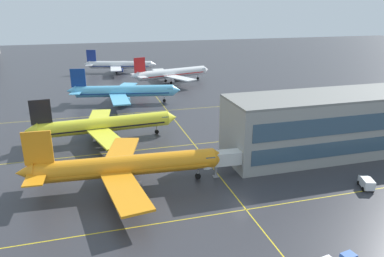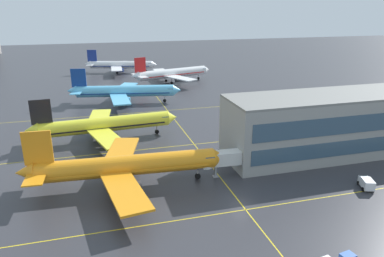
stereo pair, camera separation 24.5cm
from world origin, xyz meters
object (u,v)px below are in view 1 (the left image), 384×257
(airliner_third_row, at_px, (124,91))
(service_truck_red_van, at_px, (366,183))
(airliner_second_row, at_px, (104,125))
(jet_bridge, at_px, (229,158))
(airliner_front_gate, at_px, (126,166))
(airliner_far_left_stand, at_px, (171,73))
(airliner_far_right_stand, at_px, (120,65))

(airliner_third_row, relative_size, service_truck_red_van, 9.02)
(airliner_second_row, distance_m, jet_bridge, 37.16)
(airliner_second_row, relative_size, service_truck_red_van, 8.72)
(airliner_front_gate, relative_size, airliner_second_row, 1.03)
(airliner_far_left_stand, relative_size, jet_bridge, 2.34)
(airliner_far_right_stand, bearing_deg, airliner_far_left_stand, -58.31)
(airliner_second_row, bearing_deg, airliner_far_left_stand, 63.78)
(airliner_far_left_stand, relative_size, service_truck_red_van, 8.77)
(airliner_third_row, distance_m, airliner_far_left_stand, 39.15)
(airliner_far_left_stand, relative_size, airliner_far_right_stand, 1.06)
(airliner_third_row, relative_size, jet_bridge, 2.40)
(jet_bridge, bearing_deg, airliner_second_row, 129.23)
(airliner_front_gate, height_order, airliner_second_row, airliner_front_gate)
(jet_bridge, bearing_deg, airliner_front_gate, 176.88)
(service_truck_red_van, xyz_separation_m, jet_bridge, (-23.74, 12.48, 2.88))
(jet_bridge, bearing_deg, airliner_third_row, 102.71)
(airliner_second_row, distance_m, service_truck_red_van, 62.80)
(service_truck_red_van, distance_m, jet_bridge, 26.97)
(airliner_far_right_stand, distance_m, jet_bridge, 128.92)
(airliner_far_right_stand, xyz_separation_m, service_truck_red_van, (34.05, -140.99, -2.82))
(airliner_third_row, bearing_deg, service_truck_red_van, -63.73)
(airliner_front_gate, distance_m, airliner_second_row, 27.76)
(airliner_third_row, height_order, airliner_far_left_stand, airliner_third_row)
(airliner_second_row, relative_size, airliner_far_left_stand, 0.99)
(airliner_far_right_stand, bearing_deg, jet_bridge, -85.41)
(airliner_second_row, height_order, airliner_far_right_stand, airliner_second_row)
(airliner_far_right_stand, xyz_separation_m, jet_bridge, (10.31, -128.51, 0.06))
(service_truck_red_van, bearing_deg, airliner_front_gate, 163.04)
(airliner_front_gate, xyz_separation_m, airliner_third_row, (6.16, 64.43, 0.03))
(airliner_front_gate, relative_size, jet_bridge, 2.40)
(airliner_front_gate, relative_size, service_truck_red_van, 9.00)
(airliner_far_left_stand, height_order, jet_bridge, airliner_far_left_stand)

